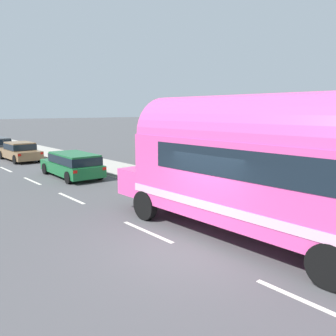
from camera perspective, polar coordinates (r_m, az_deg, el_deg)
name	(u,v)px	position (r m, az deg, el deg)	size (l,w,h in m)	color
ground_plane	(187,250)	(9.39, 3.26, -13.47)	(300.00, 300.00, 0.00)	#4C4C4F
lane_markings	(74,173)	(21.01, -15.49, -0.80)	(3.98, 80.00, 0.01)	silver
sidewalk_slab	(134,173)	(20.05, -5.79, -0.77)	(2.80, 90.00, 0.15)	#ADA89E
painted_bus	(273,163)	(9.49, 17.12, 0.86)	(2.77, 10.72, 4.12)	#EA4C9E
car_lead	(73,163)	(19.52, -15.66, 0.76)	(2.11, 4.89, 1.37)	#196633
car_second	(20,151)	(27.44, -23.56, 2.68)	(1.94, 4.69, 1.37)	olive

